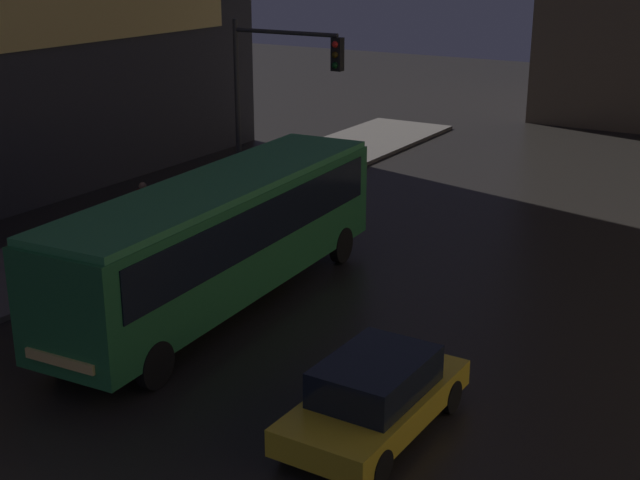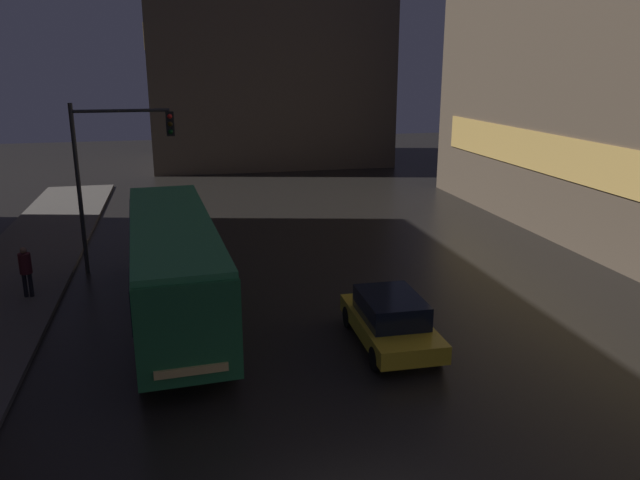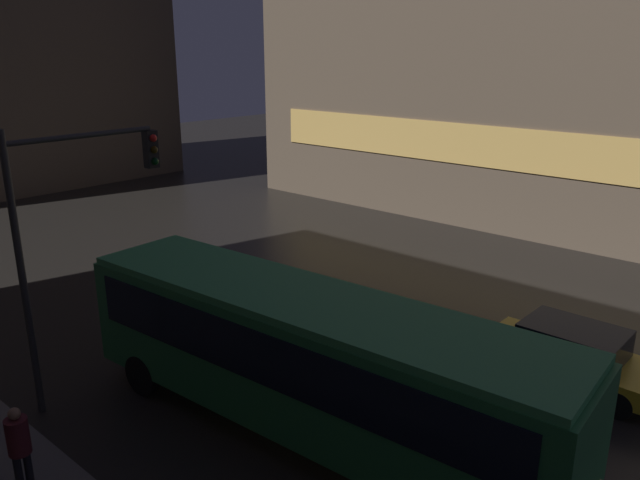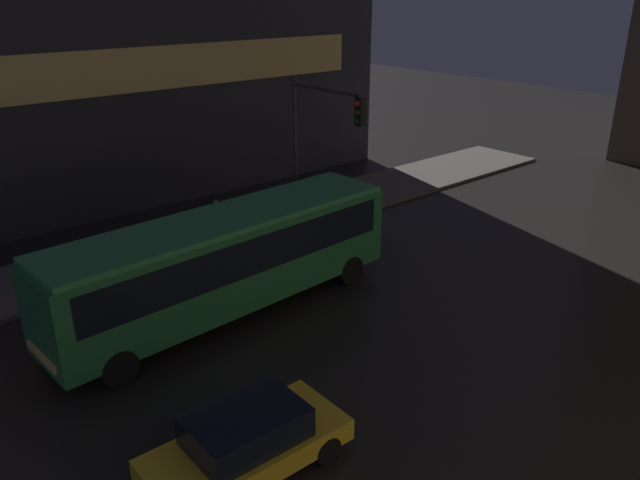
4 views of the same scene
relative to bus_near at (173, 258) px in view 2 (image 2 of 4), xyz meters
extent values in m
cube|color=#E0B25B|center=(16.62, 4.74, 1.85)|extent=(0.24, 23.04, 1.80)
cube|color=#EAC66B|center=(-1.34, 32.45, 7.58)|extent=(0.24, 10.20, 1.80)
cube|color=#236B38|center=(0.00, 0.00, -0.18)|extent=(3.08, 11.28, 2.48)
cube|color=black|center=(0.00, 0.00, 0.31)|extent=(3.08, 10.40, 1.10)
cube|color=#399252|center=(0.00, 0.00, 1.14)|extent=(3.02, 11.06, 0.16)
cube|color=#F4CC72|center=(0.33, -5.59, -1.02)|extent=(1.69, 0.20, 0.20)
cylinder|color=black|center=(1.36, -4.10, -1.47)|extent=(0.31, 1.01, 1.00)
cylinder|color=black|center=(-0.86, -4.24, -1.47)|extent=(0.31, 1.01, 1.00)
cylinder|color=black|center=(0.86, 4.24, -1.47)|extent=(0.31, 1.01, 1.00)
cylinder|color=black|center=(-1.36, 4.11, -1.47)|extent=(0.31, 1.01, 1.00)
cube|color=gold|center=(5.92, -3.35, -1.42)|extent=(1.94, 4.27, 0.50)
cube|color=black|center=(5.92, -3.35, -0.84)|extent=(1.63, 2.36, 0.67)
cylinder|color=black|center=(6.76, -4.78, -1.65)|extent=(0.21, 0.64, 0.64)
cylinder|color=black|center=(5.04, -4.75, -1.65)|extent=(0.21, 0.64, 0.64)
cylinder|color=black|center=(6.80, -1.94, -1.65)|extent=(0.21, 0.64, 0.64)
cylinder|color=black|center=(5.08, -1.91, -1.65)|extent=(0.21, 0.64, 0.64)
cylinder|color=black|center=(-4.95, 2.59, -1.40)|extent=(0.14, 0.14, 0.83)
cylinder|color=black|center=(-4.77, 2.59, -1.40)|extent=(0.14, 0.14, 0.83)
cylinder|color=#4C191E|center=(-4.86, 2.59, -0.64)|extent=(0.55, 0.55, 0.69)
sphere|color=#8C664C|center=(-4.86, 2.59, -0.19)|extent=(0.22, 0.22, 0.22)
cylinder|color=#2D2D2D|center=(-3.31, 5.24, 1.22)|extent=(0.16, 0.16, 6.38)
cylinder|color=#2D2D2D|center=(-1.59, 5.24, 4.12)|extent=(3.43, 0.12, 0.12)
cube|color=black|center=(0.12, 5.24, 3.62)|extent=(0.30, 0.24, 0.90)
sphere|color=red|center=(0.12, 5.10, 3.90)|extent=(0.18, 0.18, 0.18)
sphere|color=#3B2B07|center=(0.12, 5.10, 3.62)|extent=(0.18, 0.18, 0.18)
sphere|color=black|center=(0.12, 5.10, 3.34)|extent=(0.18, 0.18, 0.18)
camera|label=1|loc=(12.48, -16.11, 6.54)|focal=50.00mm
camera|label=2|loc=(0.33, -18.85, 5.77)|focal=35.00mm
camera|label=3|loc=(-8.50, -7.76, 5.98)|focal=35.00mm
camera|label=4|loc=(14.68, -8.80, 7.44)|focal=35.00mm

